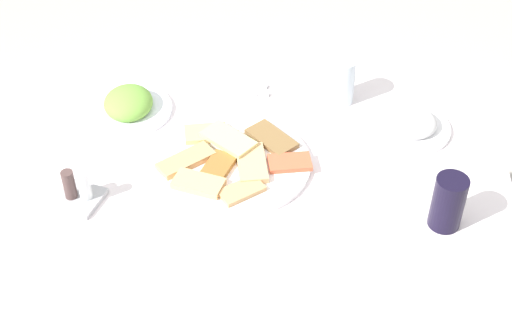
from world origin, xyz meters
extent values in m
cube|color=white|center=(0.00, 0.00, 0.72)|extent=(1.06, 0.85, 0.02)
cylinder|color=#435454|center=(-0.47, -0.36, 0.35)|extent=(0.04, 0.04, 0.70)
cylinder|color=#435454|center=(0.47, -0.36, 0.35)|extent=(0.04, 0.04, 0.70)
cylinder|color=white|center=(0.07, -0.02, 0.74)|extent=(0.33, 0.33, 0.01)
cube|color=#E6B076|center=(0.04, -0.01, 0.75)|extent=(0.08, 0.13, 0.01)
cube|color=#D85F3C|center=(-0.05, -0.02, 0.75)|extent=(0.10, 0.07, 0.01)
cube|color=tan|center=(0.05, 0.08, 0.75)|extent=(0.11, 0.10, 0.01)
cube|color=tan|center=(0.18, -0.01, 0.75)|extent=(0.13, 0.12, 0.01)
cube|color=#E8D688|center=(0.10, -0.07, 0.76)|extent=(0.14, 0.13, 0.01)
cube|color=#E5B275|center=(0.15, 0.06, 0.75)|extent=(0.12, 0.08, 0.02)
cube|color=olive|center=(0.11, 0.01, 0.75)|extent=(0.08, 0.11, 0.01)
cube|color=olive|center=(0.00, -0.10, 0.75)|extent=(0.13, 0.13, 0.01)
cube|color=#D2BA76|center=(0.15, -0.10, 0.75)|extent=(0.11, 0.08, 0.01)
cylinder|color=white|center=(0.35, -0.19, 0.73)|extent=(0.21, 0.21, 0.01)
ellipsoid|color=#76B242|center=(0.35, -0.19, 0.76)|extent=(0.13, 0.14, 0.06)
sphere|color=#E0D74B|center=(0.34, -0.15, 0.75)|extent=(0.03, 0.03, 0.03)
cylinder|color=white|center=(-0.32, -0.18, 0.73)|extent=(0.19, 0.19, 0.01)
ellipsoid|color=white|center=(-0.32, -0.18, 0.75)|extent=(0.16, 0.16, 0.05)
cylinder|color=black|center=(-0.37, 0.12, 0.79)|extent=(0.09, 0.09, 0.12)
cylinder|color=silver|center=(-0.16, -0.28, 0.79)|extent=(0.07, 0.07, 0.12)
cube|color=white|center=(0.12, -0.31, 0.73)|extent=(0.14, 0.14, 0.00)
cube|color=silver|center=(0.12, -0.33, 0.73)|extent=(0.19, 0.05, 0.00)
cube|color=silver|center=(0.12, -0.30, 0.73)|extent=(0.20, 0.04, 0.00)
cube|color=#B2B2B7|center=(0.39, 0.12, 0.74)|extent=(0.11, 0.11, 0.01)
cylinder|color=white|center=(0.38, 0.12, 0.78)|extent=(0.03, 0.03, 0.07)
cylinder|color=#523C3A|center=(0.41, 0.12, 0.78)|extent=(0.03, 0.03, 0.07)
camera|label=1|loc=(-0.07, 1.22, 1.86)|focal=53.30mm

